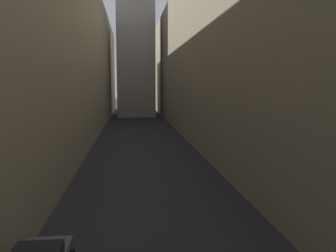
% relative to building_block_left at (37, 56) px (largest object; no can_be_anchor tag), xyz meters
% --- Properties ---
extents(ground_plane, '(264.00, 264.00, 0.00)m').
position_rel_building_block_left_xyz_m(ground_plane, '(12.17, -2.00, -10.11)').
color(ground_plane, '#232326').
extents(building_block_left, '(13.35, 108.00, 20.22)m').
position_rel_building_block_left_xyz_m(building_block_left, '(0.00, 0.00, 0.00)').
color(building_block_left, gray).
rests_on(building_block_left, ground).
extents(building_block_right, '(11.77, 108.00, 21.42)m').
position_rel_building_block_left_xyz_m(building_block_right, '(23.56, 0.00, 0.60)').
color(building_block_right, gray).
rests_on(building_block_right, ground).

